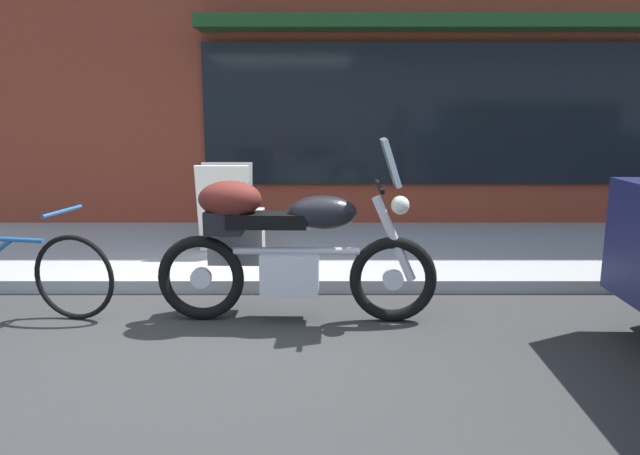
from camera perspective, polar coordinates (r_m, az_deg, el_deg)
name	(u,v)px	position (r m, az deg, el deg)	size (l,w,h in m)	color
ground_plane	(220,339)	(4.41, -9.52, -10.49)	(80.00, 80.00, 0.00)	#303030
touring_motorcycle	(278,243)	(4.59, -4.07, -1.48)	(2.16, 0.71, 1.41)	black
parked_bicycle	(9,270)	(5.31, -27.61, -3.65)	(1.71, 0.51, 0.93)	black
sandwich_board_sign	(223,208)	(6.40, -9.28, 1.88)	(0.55, 0.41, 0.94)	silver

